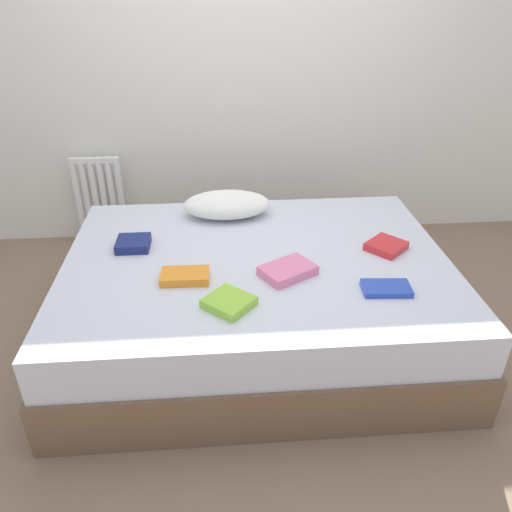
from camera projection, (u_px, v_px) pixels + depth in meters
ground_plane at (257, 334)px, 2.82m from camera, size 8.00×8.00×0.00m
back_wall at (240, 38)px, 3.29m from camera, size 6.00×0.10×2.80m
bed at (257, 298)px, 2.70m from camera, size 2.00×1.50×0.50m
radiator at (99, 193)px, 3.59m from camera, size 0.35×0.04×0.53m
pillow at (227, 205)px, 2.97m from camera, size 0.51×0.30×0.15m
textbook_red at (386, 246)px, 2.64m from camera, size 0.25×0.25×0.04m
textbook_pink at (288, 270)px, 2.41m from camera, size 0.30×0.28×0.05m
textbook_orange at (185, 276)px, 2.37m from camera, size 0.23×0.14×0.04m
textbook_blue at (386, 288)px, 2.29m from camera, size 0.23×0.14×0.03m
textbook_navy at (133, 244)px, 2.65m from camera, size 0.17×0.17×0.05m
textbook_lime at (229, 302)px, 2.19m from camera, size 0.26×0.26×0.04m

